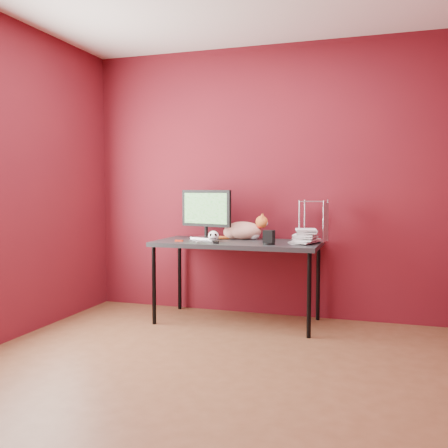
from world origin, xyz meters
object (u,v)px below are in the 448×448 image
(monitor, at_px, (206,212))
(desk, at_px, (237,247))
(skull_mug, at_px, (213,236))
(speaker, at_px, (269,238))
(book_stack, at_px, (297,161))
(cat, at_px, (243,230))

(monitor, bearing_deg, desk, -2.89)
(skull_mug, xyz_separation_m, speaker, (0.54, -0.09, 0.01))
(speaker, distance_m, book_stack, 0.72)
(speaker, bearing_deg, book_stack, 49.31)
(skull_mug, bearing_deg, desk, 5.56)
(cat, height_order, skull_mug, cat)
(monitor, bearing_deg, book_stack, 8.07)
(desk, distance_m, monitor, 0.47)
(monitor, height_order, book_stack, book_stack)
(monitor, relative_size, skull_mug, 5.12)
(monitor, bearing_deg, skull_mug, -39.51)
(cat, bearing_deg, book_stack, -20.14)
(book_stack, bearing_deg, cat, 161.82)
(desk, relative_size, skull_mug, 14.45)
(cat, relative_size, speaker, 4.29)
(monitor, relative_size, speaker, 4.32)
(book_stack, bearing_deg, speaker, -137.69)
(desk, height_order, skull_mug, skull_mug)
(speaker, bearing_deg, cat, 139.46)
(cat, distance_m, book_stack, 0.84)
(monitor, height_order, skull_mug, monitor)
(desk, bearing_deg, speaker, -27.73)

